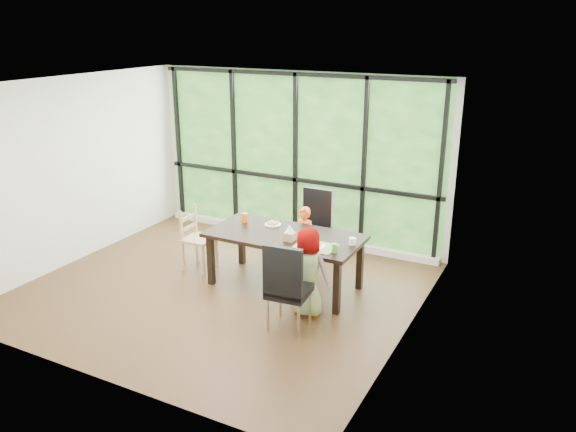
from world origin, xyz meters
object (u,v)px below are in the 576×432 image
at_px(child_toddler, 304,239).
at_px(orange_cup, 245,218).
at_px(chair_interior_leather, 289,285).
at_px(white_mug, 353,241).
at_px(green_cup, 334,248).
at_px(tissue_box, 290,236).
at_px(chair_window_leather, 312,227).
at_px(plate_near, 316,246).
at_px(plate_far, 273,224).
at_px(chair_end_beech, 199,239).
at_px(child_older, 308,272).
at_px(dining_table, 285,260).

distance_m(child_toddler, orange_cup, 0.90).
xyz_separation_m(chair_interior_leather, white_mug, (0.38, 1.00, 0.26)).
distance_m(green_cup, tissue_box, 0.67).
height_order(chair_window_leather, plate_near, chair_window_leather).
distance_m(chair_window_leather, plate_far, 0.78).
xyz_separation_m(chair_window_leather, orange_cup, (-0.68, -0.77, 0.28)).
bearing_deg(tissue_box, green_cup, -8.92).
height_order(chair_end_beech, white_mug, chair_end_beech).
bearing_deg(plate_far, child_toddler, 48.08).
relative_size(green_cup, white_mug, 1.21).
relative_size(child_older, green_cup, 9.92).
xyz_separation_m(dining_table, child_toddler, (0.00, 0.60, 0.10)).
xyz_separation_m(child_toddler, white_mug, (0.93, -0.54, 0.32)).
bearing_deg(white_mug, dining_table, -176.45).
xyz_separation_m(dining_table, chair_window_leather, (-0.03, 0.94, 0.17)).
relative_size(chair_interior_leather, orange_cup, 8.22).
xyz_separation_m(plate_near, green_cup, (0.27, -0.06, 0.05)).
relative_size(chair_interior_leather, white_mug, 11.71).
height_order(chair_interior_leather, child_older, child_older).
xyz_separation_m(orange_cup, green_cup, (1.54, -0.44, -0.01)).
distance_m(chair_window_leather, orange_cup, 1.07).
xyz_separation_m(chair_end_beech, tissue_box, (1.53, -0.14, 0.36)).
xyz_separation_m(child_toddler, orange_cup, (-0.72, -0.43, 0.34)).
relative_size(child_toddler, green_cup, 8.50).
bearing_deg(child_toddler, plate_near, -45.37).
height_order(chair_end_beech, orange_cup, chair_end_beech).
xyz_separation_m(orange_cup, tissue_box, (0.88, -0.33, -0.01)).
distance_m(child_toddler, plate_near, 1.02).
relative_size(child_older, orange_cup, 8.42).
relative_size(chair_window_leather, tissue_box, 8.39).
distance_m(plate_near, green_cup, 0.28).
distance_m(dining_table, plate_far, 0.55).
bearing_deg(green_cup, orange_cup, 164.08).
height_order(green_cup, tissue_box, green_cup).
distance_m(chair_end_beech, white_mug, 2.33).
height_order(dining_table, child_toddler, child_toddler).
bearing_deg(chair_interior_leather, chair_window_leather, -78.29).
distance_m(plate_near, orange_cup, 1.33).
bearing_deg(child_older, green_cup, -128.77).
bearing_deg(dining_table, tissue_box, -46.75).
bearing_deg(chair_window_leather, tissue_box, -80.68).
relative_size(plate_far, plate_near, 0.97).
bearing_deg(chair_end_beech, white_mug, -90.82).
bearing_deg(plate_near, chair_end_beech, 174.43).
height_order(child_toddler, child_older, child_older).
height_order(child_toddler, white_mug, child_toddler).
bearing_deg(plate_far, chair_end_beech, -165.40).
xyz_separation_m(chair_window_leather, chair_interior_leather, (0.58, -1.88, 0.00)).
relative_size(chair_window_leather, child_older, 0.98).
distance_m(chair_end_beech, child_older, 2.05).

